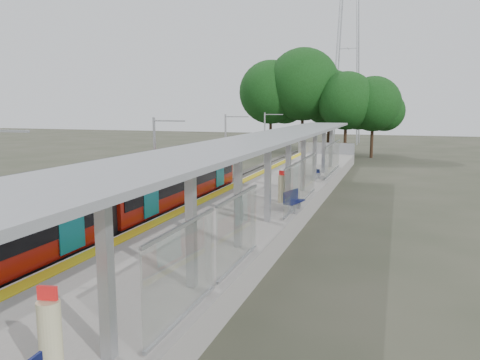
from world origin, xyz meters
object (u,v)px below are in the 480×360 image
Objects in this scene: bench_mid at (293,200)px; bench_far at (315,170)px; info_pillar_near at (51,342)px; info_pillar_far at (282,189)px; train at (88,205)px; litter_bin at (239,209)px.

bench_far is at bearing 108.51° from bench_mid.
info_pillar_far is (0.08, 17.32, -0.07)m from info_pillar_near.
bench_mid is 0.91× the size of info_pillar_far.
train is 11.01m from info_pillar_near.
train is 17.96× the size of bench_mid.
bench_mid reaches higher than litter_bin.
litter_bin is (-1.99, -2.30, -0.10)m from bench_mid.
litter_bin is (-0.91, 13.21, -0.38)m from info_pillar_near.
bench_far is 0.93× the size of info_pillar_far.
bench_mid is (7.11, 6.30, -0.52)m from train.
train is at bearing -142.00° from litter_bin.
info_pillar_far is 4.23m from litter_bin.
bench_far is at bearing 108.22° from info_pillar_far.
info_pillar_far is at bearing -100.73° from bench_far.
info_pillar_near is (-1.08, -15.51, 0.28)m from bench_mid.
bench_far is 26.76m from info_pillar_near.
bench_far is (-0.83, 11.25, 0.02)m from bench_mid.
train is 32.14× the size of litter_bin.
bench_mid is at bearing -41.80° from info_pillar_far.
train is at bearing 111.76° from info_pillar_near.
bench_far reaches higher than bench_mid.
info_pillar_near is at bearing -86.06° from litter_bin.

